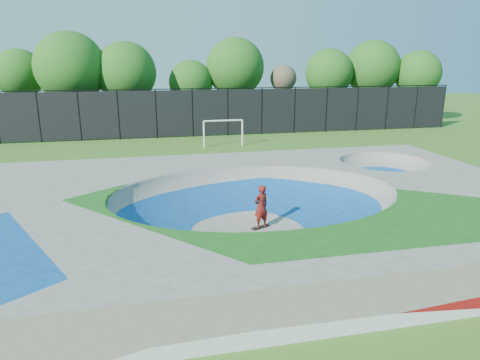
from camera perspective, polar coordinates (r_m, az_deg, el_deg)
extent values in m
plane|color=#335F1A|center=(16.68, 2.04, -6.38)|extent=(120.00, 120.00, 0.00)
cube|color=gray|center=(16.41, 2.07, -3.95)|extent=(22.00, 14.00, 1.50)
imported|color=red|center=(16.37, 2.82, -3.58)|extent=(0.74, 0.62, 1.73)
cube|color=black|center=(16.67, 2.79, -6.31)|extent=(0.80, 0.52, 0.05)
cylinder|color=white|center=(31.94, -4.83, 6.09)|extent=(0.12, 0.12, 1.95)
cylinder|color=white|center=(32.46, 0.32, 6.30)|extent=(0.12, 0.12, 1.95)
cylinder|color=white|center=(32.02, -2.25, 7.92)|extent=(2.92, 0.12, 0.12)
cylinder|color=black|center=(37.09, -25.25, 7.60)|extent=(0.09, 0.09, 4.00)
cylinder|color=black|center=(36.55, -20.63, 7.99)|extent=(0.09, 0.09, 4.00)
cylinder|color=black|center=(36.26, -15.90, 8.33)|extent=(0.09, 0.09, 4.00)
cylinder|color=black|center=(36.21, -11.11, 8.62)|extent=(0.09, 0.09, 4.00)
cylinder|color=black|center=(36.41, -6.34, 8.86)|extent=(0.09, 0.09, 4.00)
cylinder|color=black|center=(36.86, -1.64, 9.03)|extent=(0.09, 0.09, 4.00)
cylinder|color=black|center=(37.54, 2.92, 9.13)|extent=(0.09, 0.09, 4.00)
cylinder|color=black|center=(38.44, 7.29, 9.18)|extent=(0.09, 0.09, 4.00)
cylinder|color=black|center=(39.55, 11.44, 9.18)|extent=(0.09, 0.09, 4.00)
cylinder|color=black|center=(40.85, 15.34, 9.13)|extent=(0.09, 0.09, 4.00)
cylinder|color=black|center=(42.33, 18.99, 9.06)|extent=(0.09, 0.09, 4.00)
cylinder|color=black|center=(43.96, 22.37, 8.95)|extent=(0.09, 0.09, 4.00)
cylinder|color=black|center=(45.72, 25.50, 8.82)|extent=(0.09, 0.09, 4.00)
cube|color=black|center=(36.41, -6.34, 8.86)|extent=(48.00, 0.03, 3.80)
cylinder|color=black|center=(36.23, -6.43, 12.00)|extent=(48.00, 0.08, 0.08)
cylinder|color=#4A3C25|center=(43.36, -26.77, 8.08)|extent=(0.44, 0.44, 3.56)
sphere|color=#1F5716|center=(43.14, -27.33, 12.51)|extent=(4.25, 4.25, 4.25)
cylinder|color=#4A3C25|center=(40.45, -21.12, 8.21)|extent=(0.44, 0.44, 3.46)
sphere|color=#1F5716|center=(40.20, -21.69, 13.80)|extent=(5.95, 5.95, 5.95)
cylinder|color=#4A3C25|center=(40.29, -14.61, 8.57)|extent=(0.44, 0.44, 3.26)
sphere|color=#1F5716|center=(40.04, -14.98, 13.70)|extent=(5.29, 5.29, 5.29)
cylinder|color=#4A3C25|center=(42.42, -6.45, 8.90)|extent=(0.44, 0.44, 2.66)
sphere|color=#1F5716|center=(42.18, -6.57, 12.81)|extent=(4.18, 4.18, 4.18)
cylinder|color=#4A3C25|center=(42.96, -0.64, 9.66)|extent=(0.44, 0.44, 3.53)
sphere|color=#1F5716|center=(42.73, -0.65, 14.82)|extent=(5.59, 5.59, 5.59)
cylinder|color=#4A3C25|center=(43.91, 5.70, 9.66)|extent=(0.44, 0.44, 3.44)
sphere|color=brown|center=(43.71, 5.80, 13.34)|extent=(2.60, 2.60, 2.60)
cylinder|color=#4A3C25|center=(46.00, 11.54, 9.56)|extent=(0.44, 0.44, 3.22)
sphere|color=#1F5716|center=(45.78, 11.78, 13.81)|extent=(4.82, 4.82, 4.82)
cylinder|color=#4A3C25|center=(48.10, 16.88, 9.58)|extent=(0.44, 0.44, 3.42)
sphere|color=#1F5716|center=(47.89, 17.25, 14.10)|extent=(5.60, 5.60, 5.60)
cylinder|color=#4A3C25|center=(48.83, 22.23, 9.07)|extent=(0.44, 0.44, 3.24)
sphere|color=#1F5716|center=(48.62, 22.64, 12.99)|extent=(4.61, 4.61, 4.61)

